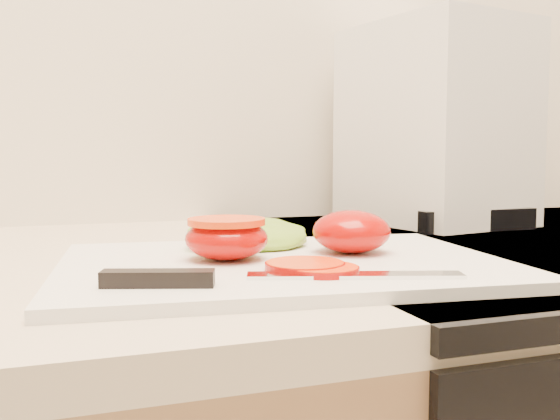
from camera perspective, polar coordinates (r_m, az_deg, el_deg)
name	(u,v)px	position (r m, az deg, el deg)	size (l,w,h in m)	color
cutting_board	(284,265)	(0.58, 0.33, -5.05)	(0.40, 0.29, 0.01)	silver
tomato_half_dome	(351,231)	(0.61, 6.55, -1.96)	(0.08, 0.08, 0.04)	#AF0704
tomato_half_cut	(227,237)	(0.57, -4.91, -2.47)	(0.08, 0.08, 0.04)	#AF0704
tomato_slice_0	(305,266)	(0.52, 2.30, -5.12)	(0.07, 0.07, 0.01)	#FF4C0F
tomato_slice_1	(323,270)	(0.51, 3.96, -5.45)	(0.06, 0.06, 0.01)	#FF4C0F
lettuce_leaf_0	(250,235)	(0.65, -2.79, -2.29)	(0.14, 0.09, 0.03)	#79B630
knife	(239,277)	(0.47, -3.79, -6.15)	(0.28, 0.07, 0.01)	silver
appliance	(434,125)	(0.99, 13.89, 7.54)	(0.20, 0.25, 0.30)	white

